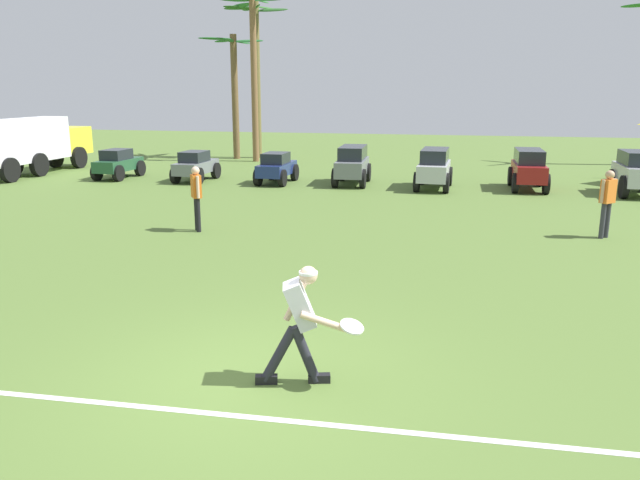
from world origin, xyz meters
TOP-DOWN VIEW (x-y plane):
  - ground_plane at (0.00, 0.00)m, footprint 80.00×80.00m
  - field_line_paint at (0.00, -0.84)m, footprint 27.78×0.86m
  - frisbee_thrower at (0.64, 0.06)m, footprint 1.13×0.47m
  - frisbee_in_flight at (1.26, 0.01)m, footprint 0.37×0.38m
  - teammate_near_sideline at (5.74, 8.55)m, footprint 0.40×0.39m
  - teammate_midfield at (-3.67, 7.25)m, footprint 0.36×0.45m
  - parked_car_slot_a at (-10.16, 15.03)m, footprint 1.15×2.23m
  - parked_car_slot_b at (-7.00, 14.98)m, footprint 1.16×2.23m
  - parked_car_slot_c at (-3.94, 15.10)m, footprint 1.14×2.23m
  - parked_car_slot_d at (-1.24, 15.44)m, footprint 1.21×2.43m
  - parked_car_slot_e at (1.65, 15.05)m, footprint 1.25×2.44m
  - parked_car_slot_f at (4.77, 15.51)m, footprint 1.15×2.40m
  - parked_car_slot_g at (7.99, 15.05)m, footprint 1.18×2.36m
  - box_truck at (-14.01, 15.47)m, footprint 1.47×5.92m
  - palm_tree_far_left at (-8.03, 22.32)m, footprint 2.95×3.79m
  - palm_tree_left_of_centre at (-7.13, 22.95)m, footprint 3.28×3.02m
  - palm_tree_right_of_centre at (-6.77, 21.45)m, footprint 3.01×3.14m

SIDE VIEW (x-z plane):
  - ground_plane at x=0.00m, z-range 0.00..0.00m
  - field_line_paint at x=0.00m, z-range 0.00..0.01m
  - parked_car_slot_a at x=-10.16m, z-range 0.01..1.11m
  - parked_car_slot_b at x=-7.00m, z-range 0.01..1.11m
  - parked_car_slot_c at x=-3.94m, z-range 0.01..1.11m
  - parked_car_slot_d at x=-1.24m, z-range 0.05..1.39m
  - parked_car_slot_e at x=1.65m, z-range 0.05..1.39m
  - parked_car_slot_f at x=4.77m, z-range 0.05..1.39m
  - parked_car_slot_g at x=7.99m, z-range 0.04..1.44m
  - frisbee_in_flight at x=1.26m, z-range 0.71..0.83m
  - frisbee_thrower at x=0.64m, z-range 0.09..1.51m
  - teammate_near_sideline at x=5.74m, z-range 0.16..1.72m
  - teammate_midfield at x=-3.67m, z-range 0.16..1.72m
  - box_truck at x=-14.01m, z-range 0.13..2.33m
  - palm_tree_far_left at x=-8.03m, z-range 0.59..6.36m
  - palm_tree_left_of_centre at x=-7.13m, z-range 0.53..7.83m
  - palm_tree_right_of_centre at x=-6.77m, z-range 0.67..8.15m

